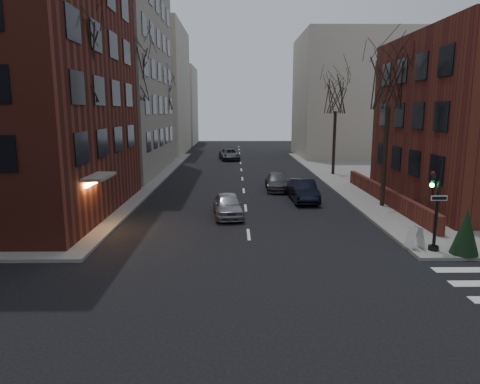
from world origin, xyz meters
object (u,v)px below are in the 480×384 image
Objects in this scene: evergreen_shrub at (466,232)px; tree_left_b at (131,75)px; traffic_signal at (435,211)px; tree_right_b at (336,95)px; tree_right_a at (390,79)px; streetlamp_near at (130,138)px; tree_left_c at (162,94)px; sandwich_board at (416,237)px; streetlamp_far at (171,127)px; car_lane_gray at (277,182)px; parked_sedan at (303,190)px; tree_left_a at (76,65)px; car_lane_far at (229,154)px; car_lane_silver at (228,205)px.

tree_left_b is at bearing 135.60° from evergreen_shrub.
tree_right_b is (0.86, 23.01, 5.68)m from traffic_signal.
tree_right_a is 17.87m from streetlamp_near.
sandwich_board is at bearing -62.34° from tree_left_c.
tree_right_a is 29.65m from streetlamp_far.
traffic_signal reaches higher than car_lane_gray.
streetlamp_near is (-17.00, -10.00, -3.35)m from tree_right_b.
evergreen_shrub reaches higher than parked_sedan.
tree_left_a is at bearing -167.20° from tree_right_a.
evergreen_shrub is (0.27, -23.50, -6.47)m from tree_right_b.
streetlamp_far is (-17.00, 10.00, -3.35)m from tree_right_b.
tree_left_c is at bearing 108.88° from sandwich_board.
car_lane_far is at bearing 25.85° from streetlamp_far.
traffic_signal is at bearing -63.94° from streetlamp_far.
tree_right_b is 1.46× the size of streetlamp_far.
tree_left_b reaches higher than traffic_signal.
car_lane_silver is at bearing -121.40° from tree_right_b.
streetlamp_near is 10.08m from car_lane_silver.
tree_right_a is 12.53m from car_lane_silver.
tree_left_c is 26.46m from car_lane_silver.
tree_left_b is at bearing 90.00° from tree_left_a.
car_lane_gray is (10.86, -17.66, -3.59)m from streetlamp_far.
traffic_signal is at bearing -16.65° from tree_left_a.
car_lane_far reaches higher than sandwich_board.
parked_sedan is (-4.80, -11.95, -6.84)m from tree_right_b.
streetlamp_far is at bearing 87.85° from tree_left_b.
traffic_signal is 0.90× the size of car_lane_gray.
tree_left_b is 2.42× the size of car_lane_gray.
parked_sedan is at bearing 25.30° from tree_left_a.
tree_right_b is (17.60, 18.00, -0.88)m from tree_left_a.
car_lane_silver is (7.09, -26.23, -3.54)m from streetlamp_far.
tree_left_c is at bearing 90.00° from tree_left_a.
tree_right_b reaches higher than car_lane_gray.
car_lane_silver is 9.36m from car_lane_gray.
tree_left_a is 11.08m from car_lane_silver.
car_lane_silver is (7.69, 1.77, -7.78)m from tree_left_a.
parked_sedan is at bearing 113.70° from evergreen_shrub.
tree_left_c is at bearing 128.66° from tree_right_a.
tree_left_c is at bearing 90.00° from tree_left_b.
car_lane_gray is 15.76m from sandwich_board.
streetlamp_far is 6.15× the size of sandwich_board.
tree_left_c reaches higher than tree_right_b.
streetlamp_near is at bearing 133.05° from car_lane_silver.
streetlamp_near and streetlamp_far have the same top height.
sandwich_board is (16.10, -4.72, -7.81)m from tree_left_a.
parked_sedan is at bearing -24.93° from tree_left_b.
sandwich_board is at bearing -74.63° from parked_sedan.
tree_left_a is at bearing 154.88° from sandwich_board.
streetlamp_far reaches higher than parked_sedan.
tree_right_a reaches higher than car_lane_gray.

